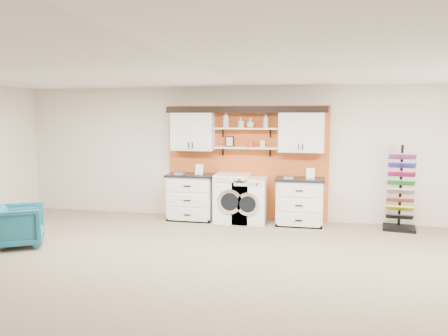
% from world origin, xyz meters
% --- Properties ---
extents(floor, '(10.00, 10.00, 0.00)m').
position_xyz_m(floor, '(0.00, 0.00, 0.00)').
color(floor, gray).
rests_on(floor, ground).
extents(ceiling, '(10.00, 10.00, 0.00)m').
position_xyz_m(ceiling, '(0.00, 0.00, 2.80)').
color(ceiling, white).
rests_on(ceiling, wall_back).
extents(wall_back, '(10.00, 0.00, 10.00)m').
position_xyz_m(wall_back, '(0.00, 4.00, 1.40)').
color(wall_back, beige).
rests_on(wall_back, floor).
extents(accent_panel, '(3.40, 0.07, 2.40)m').
position_xyz_m(accent_panel, '(0.00, 3.96, 1.20)').
color(accent_panel, '#BF5520').
rests_on(accent_panel, wall_back).
extents(upper_cabinet_left, '(0.90, 0.35, 0.84)m').
position_xyz_m(upper_cabinet_left, '(-1.13, 3.79, 1.88)').
color(upper_cabinet_left, white).
rests_on(upper_cabinet_left, wall_back).
extents(upper_cabinet_right, '(0.90, 0.35, 0.84)m').
position_xyz_m(upper_cabinet_right, '(1.13, 3.79, 1.88)').
color(upper_cabinet_right, white).
rests_on(upper_cabinet_right, wall_back).
extents(shelf_lower, '(1.32, 0.28, 0.03)m').
position_xyz_m(shelf_lower, '(0.00, 3.80, 1.53)').
color(shelf_lower, white).
rests_on(shelf_lower, wall_back).
extents(shelf_upper, '(1.32, 0.28, 0.03)m').
position_xyz_m(shelf_upper, '(0.00, 3.80, 1.93)').
color(shelf_upper, white).
rests_on(shelf_upper, wall_back).
extents(crown_molding, '(3.30, 0.41, 0.13)m').
position_xyz_m(crown_molding, '(0.00, 3.81, 2.33)').
color(crown_molding, black).
rests_on(crown_molding, wall_back).
extents(picture_frame, '(0.18, 0.02, 0.22)m').
position_xyz_m(picture_frame, '(-0.35, 3.85, 1.66)').
color(picture_frame, black).
rests_on(picture_frame, shelf_lower).
extents(canister_red, '(0.11, 0.11, 0.16)m').
position_xyz_m(canister_red, '(0.10, 3.80, 1.62)').
color(canister_red, red).
rests_on(canister_red, shelf_lower).
extents(canister_cream, '(0.10, 0.10, 0.14)m').
position_xyz_m(canister_cream, '(0.35, 3.80, 1.61)').
color(canister_cream, silver).
rests_on(canister_cream, shelf_lower).
extents(base_cabinet_left, '(0.99, 0.66, 0.97)m').
position_xyz_m(base_cabinet_left, '(-1.13, 3.64, 0.49)').
color(base_cabinet_left, white).
rests_on(base_cabinet_left, floor).
extents(base_cabinet_right, '(0.97, 0.66, 0.95)m').
position_xyz_m(base_cabinet_right, '(1.13, 3.64, 0.48)').
color(base_cabinet_right, white).
rests_on(base_cabinet_right, floor).
extents(washer, '(0.71, 0.71, 1.00)m').
position_xyz_m(washer, '(-0.24, 3.64, 0.50)').
color(washer, white).
rests_on(washer, floor).
extents(dryer, '(0.66, 0.71, 0.92)m').
position_xyz_m(dryer, '(0.13, 3.64, 0.46)').
color(dryer, white).
rests_on(dryer, floor).
extents(sample_rack, '(0.66, 0.57, 1.63)m').
position_xyz_m(sample_rack, '(3.04, 3.68, 0.52)').
color(sample_rack, black).
rests_on(sample_rack, floor).
extents(armchair, '(1.03, 1.02, 0.69)m').
position_xyz_m(armchair, '(-3.47, 1.24, 0.35)').
color(armchair, '#185E7A').
rests_on(armchair, floor).
extents(soap_bottle_a, '(0.14, 0.14, 0.34)m').
position_xyz_m(soap_bottle_a, '(-0.41, 3.80, 2.12)').
color(soap_bottle_a, silver).
rests_on(soap_bottle_a, shelf_upper).
extents(soap_bottle_b, '(0.13, 0.13, 0.21)m').
position_xyz_m(soap_bottle_b, '(-0.10, 3.80, 2.05)').
color(soap_bottle_b, silver).
rests_on(soap_bottle_b, shelf_upper).
extents(soap_bottle_c, '(0.19, 0.19, 0.19)m').
position_xyz_m(soap_bottle_c, '(0.10, 3.80, 2.04)').
color(soap_bottle_c, silver).
rests_on(soap_bottle_c, shelf_upper).
extents(soap_bottle_d, '(0.13, 0.13, 0.29)m').
position_xyz_m(soap_bottle_d, '(0.41, 3.80, 2.09)').
color(soap_bottle_d, silver).
rests_on(soap_bottle_d, shelf_upper).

